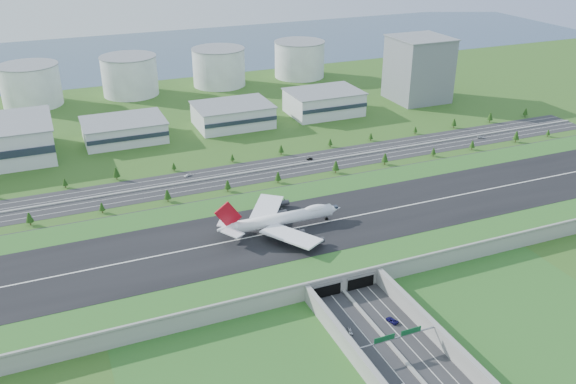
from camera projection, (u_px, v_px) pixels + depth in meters
name	position (u px, v px, depth m)	size (l,w,h in m)	color
ground	(300.00, 241.00, 319.27)	(1200.00, 1200.00, 0.00)	#2E4A17
airfield_deck	(300.00, 234.00, 317.44)	(520.00, 100.00, 9.20)	gray
underpass_road	(403.00, 352.00, 234.83)	(38.80, 120.40, 8.00)	#28282B
sign_gantry_near	(397.00, 338.00, 236.98)	(38.70, 0.70, 9.80)	gray
north_expressway	(242.00, 174.00, 398.53)	(560.00, 36.00, 0.12)	#28282B
tree_row	(279.00, 163.00, 404.24)	(495.27, 48.72, 8.43)	#3D2819
hangar_mid_a	(124.00, 130.00, 453.80)	(58.00, 42.00, 15.00)	silver
hangar_mid_b	(233.00, 115.00, 482.90)	(58.00, 42.00, 17.00)	silver
hangar_mid_c	(324.00, 103.00, 510.26)	(58.00, 42.00, 19.00)	silver
office_tower	(418.00, 69.00, 539.74)	(46.00, 46.00, 55.00)	slate
fuel_tank_a	(31.00, 85.00, 528.83)	(50.00, 50.00, 35.00)	silver
fuel_tank_b	(130.00, 76.00, 558.36)	(50.00, 50.00, 35.00)	silver
fuel_tank_c	(219.00, 67.00, 587.89)	(50.00, 50.00, 35.00)	silver
fuel_tank_d	(299.00, 59.00, 617.42)	(50.00, 50.00, 35.00)	silver
bay_water	(137.00, 54.00, 719.87)	(1200.00, 260.00, 0.06)	#344D64
boeing_747	(281.00, 219.00, 311.75)	(68.97, 65.24, 21.34)	white
car_0	(350.00, 331.00, 250.55)	(1.84, 4.57, 1.56)	#ADACB1
car_2	(392.00, 320.00, 256.87)	(2.64, 5.72, 1.59)	#110E47
car_5	(309.00, 159.00, 420.40)	(1.50, 4.31, 1.42)	black
car_6	(481.00, 137.00, 459.06)	(2.57, 5.56, 1.55)	silver
car_7	(187.00, 175.00, 394.69)	(1.94, 4.77, 1.38)	white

